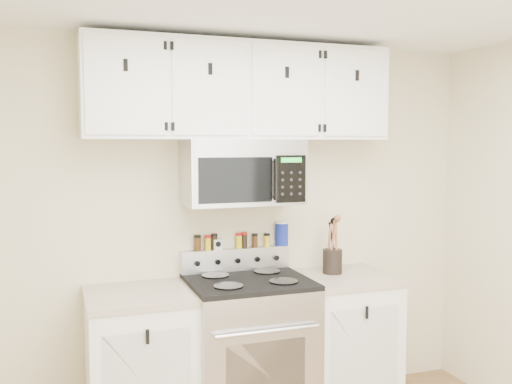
# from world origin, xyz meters

# --- Properties ---
(back_wall) EXTENTS (3.50, 0.01, 2.50)m
(back_wall) POSITION_xyz_m (0.00, 1.75, 1.25)
(back_wall) COLOR beige
(back_wall) RESTS_ON floor
(range) EXTENTS (0.76, 0.65, 1.10)m
(range) POSITION_xyz_m (0.00, 1.43, 0.49)
(range) COLOR #B7B7BA
(range) RESTS_ON floor
(base_cabinet_left) EXTENTS (0.64, 0.62, 0.92)m
(base_cabinet_left) POSITION_xyz_m (-0.69, 1.45, 0.46)
(base_cabinet_left) COLOR white
(base_cabinet_left) RESTS_ON floor
(base_cabinet_right) EXTENTS (0.64, 0.62, 0.92)m
(base_cabinet_right) POSITION_xyz_m (0.69, 1.45, 0.46)
(base_cabinet_right) COLOR white
(base_cabinet_right) RESTS_ON floor
(microwave) EXTENTS (0.76, 0.44, 0.42)m
(microwave) POSITION_xyz_m (0.00, 1.55, 1.63)
(microwave) COLOR #9E9EA3
(microwave) RESTS_ON back_wall
(upper_cabinets) EXTENTS (2.00, 0.35, 0.62)m
(upper_cabinets) POSITION_xyz_m (-0.00, 1.58, 2.15)
(upper_cabinets) COLOR white
(upper_cabinets) RESTS_ON back_wall
(utensil_crock) EXTENTS (0.13, 0.13, 0.39)m
(utensil_crock) POSITION_xyz_m (0.64, 1.52, 1.02)
(utensil_crock) COLOR black
(utensil_crock) RESTS_ON base_cabinet_right
(kitchen_timer) EXTENTS (0.06, 0.06, 0.07)m
(kitchen_timer) POSITION_xyz_m (-0.13, 1.71, 1.14)
(kitchen_timer) COLOR silver
(kitchen_timer) RESTS_ON range
(salt_canister) EXTENTS (0.09, 0.09, 0.17)m
(salt_canister) POSITION_xyz_m (0.34, 1.71, 1.18)
(salt_canister) COLOR navy
(salt_canister) RESTS_ON range
(spice_jar_0) EXTENTS (0.05, 0.05, 0.11)m
(spice_jar_0) POSITION_xyz_m (-0.27, 1.71, 1.15)
(spice_jar_0) COLOR #472911
(spice_jar_0) RESTS_ON range
(spice_jar_1) EXTENTS (0.04, 0.04, 0.10)m
(spice_jar_1) POSITION_xyz_m (-0.19, 1.71, 1.15)
(spice_jar_1) COLOR gold
(spice_jar_1) RESTS_ON range
(spice_jar_2) EXTENTS (0.04, 0.04, 0.11)m
(spice_jar_2) POSITION_xyz_m (-0.15, 1.71, 1.15)
(spice_jar_2) COLOR black
(spice_jar_2) RESTS_ON range
(spice_jar_3) EXTENTS (0.04, 0.04, 0.10)m
(spice_jar_3) POSITION_xyz_m (0.03, 1.71, 1.15)
(spice_jar_3) COLOR gold
(spice_jar_3) RESTS_ON range
(spice_jar_4) EXTENTS (0.04, 0.04, 0.11)m
(spice_jar_4) POSITION_xyz_m (0.06, 1.71, 1.16)
(spice_jar_4) COLOR black
(spice_jar_4) RESTS_ON range
(spice_jar_5) EXTENTS (0.04, 0.04, 0.09)m
(spice_jar_5) POSITION_xyz_m (0.14, 1.71, 1.15)
(spice_jar_5) COLOR #3E220E
(spice_jar_5) RESTS_ON range
(spice_jar_6) EXTENTS (0.04, 0.04, 0.09)m
(spice_jar_6) POSITION_xyz_m (0.23, 1.71, 1.15)
(spice_jar_6) COLOR gold
(spice_jar_6) RESTS_ON range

